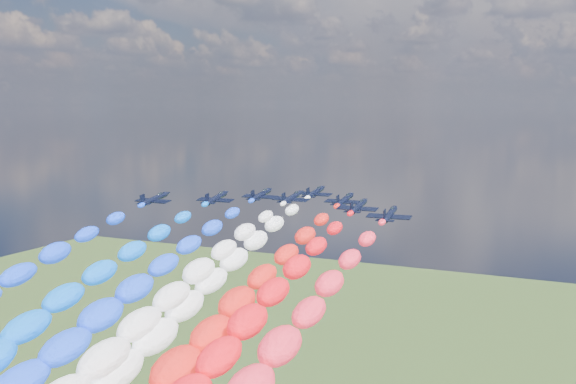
% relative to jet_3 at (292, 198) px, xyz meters
% --- Properties ---
extents(jet_0, '(8.90, 11.77, 4.15)m').
position_rel_jet_3_xyz_m(jet_0, '(-26.07, -14.88, 0.00)').
color(jet_0, black).
extents(jet_1, '(8.49, 11.48, 4.15)m').
position_rel_jet_3_xyz_m(jet_1, '(-14.67, -7.91, 0.00)').
color(jet_1, black).
extents(trail_1, '(6.98, 116.95, 37.66)m').
position_rel_jet_3_xyz_m(trail_1, '(-14.67, -67.53, -16.08)').
color(trail_1, blue).
extents(jet_2, '(8.39, 11.41, 4.15)m').
position_rel_jet_3_xyz_m(jet_2, '(-8.35, 1.20, 0.00)').
color(jet_2, black).
extents(trail_2, '(6.98, 116.95, 37.66)m').
position_rel_jet_3_xyz_m(trail_2, '(-8.35, -58.41, -16.08)').
color(trail_2, blue).
extents(jet_3, '(8.87, 11.75, 4.15)m').
position_rel_jet_3_xyz_m(jet_3, '(0.00, 0.00, 0.00)').
color(jet_3, black).
extents(trail_3, '(6.98, 116.95, 37.66)m').
position_rel_jet_3_xyz_m(trail_3, '(0.00, -59.62, -16.08)').
color(trail_3, white).
extents(jet_4, '(8.67, 11.61, 4.15)m').
position_rel_jet_3_xyz_m(jet_4, '(1.05, 10.64, 0.00)').
color(jet_4, black).
extents(trail_4, '(6.98, 116.95, 37.66)m').
position_rel_jet_3_xyz_m(trail_4, '(1.05, -48.98, -16.08)').
color(trail_4, white).
extents(jet_5, '(8.43, 11.44, 4.15)m').
position_rel_jet_3_xyz_m(jet_5, '(11.81, 1.26, 0.00)').
color(jet_5, black).
extents(trail_5, '(6.98, 116.95, 37.66)m').
position_rel_jet_3_xyz_m(trail_5, '(11.81, -58.36, -16.08)').
color(trail_5, red).
extents(jet_6, '(8.25, 11.31, 4.15)m').
position_rel_jet_3_xyz_m(jet_6, '(17.75, -6.86, 0.00)').
color(jet_6, black).
extents(jet_7, '(8.88, 11.76, 4.15)m').
position_rel_jet_3_xyz_m(jet_7, '(26.45, -14.16, 0.00)').
color(jet_7, black).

